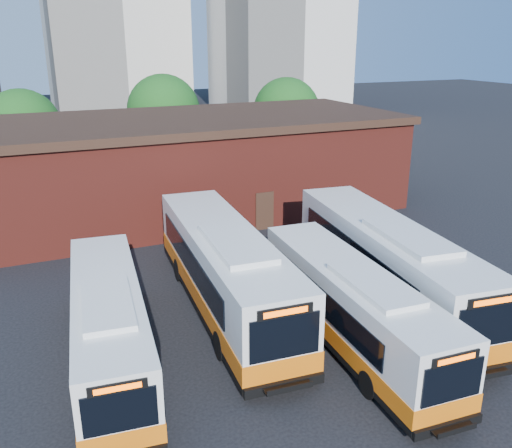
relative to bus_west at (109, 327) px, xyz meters
name	(u,v)px	position (x,y,z in m)	size (l,w,h in m)	color
ground	(345,351)	(8.26, -2.88, -1.43)	(220.00, 220.00, 0.00)	black
bus_west	(109,327)	(0.00, 0.00, 0.00)	(3.54, 11.73, 3.15)	white
bus_midwest	(225,273)	(5.33, 2.21, 0.29)	(3.81, 14.10, 3.80)	white
bus_mideast	(352,309)	(8.79, -2.41, 0.05)	(3.14, 12.06, 3.25)	white
bus_east	(386,265)	(12.23, 0.11, 0.29)	(4.51, 14.14, 3.80)	white
transit_worker	(432,346)	(10.59, -4.94, -0.60)	(0.61, 0.40, 1.66)	black
depot_building	(188,163)	(8.26, 17.12, 1.83)	(28.60, 12.60, 6.40)	maroon
tree_west	(23,127)	(-1.74, 29.12, 3.21)	(6.00, 6.00, 7.65)	#382314
tree_mid	(164,111)	(10.26, 31.12, 3.65)	(6.56, 6.56, 8.36)	#382314
tree_east	(286,111)	(21.26, 28.12, 3.40)	(6.24, 6.24, 7.96)	#382314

